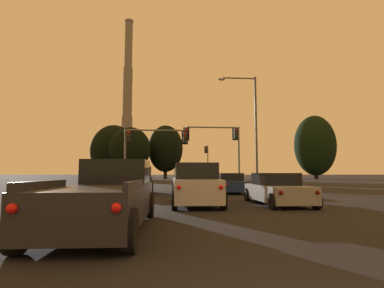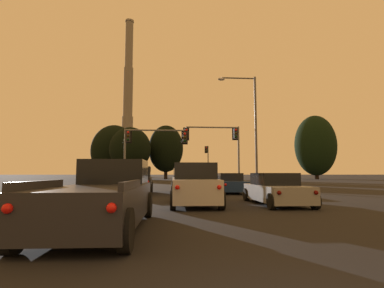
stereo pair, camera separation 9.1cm
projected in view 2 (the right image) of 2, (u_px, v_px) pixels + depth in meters
The scene contains 15 objects.
suv_center_lane_second at pixel (194, 185), 13.52m from camera, with size 2.19×4.94×1.86m.
sedan_right_lane_front at pixel (230, 184), 21.79m from camera, with size 2.06×4.73×1.43m.
suv_left_lane_front at pixel (137, 181), 20.55m from camera, with size 2.28×4.97×1.86m.
pickup_truck_center_lane_front at pixel (188, 182), 21.22m from camera, with size 2.41×5.58×1.82m.
sedan_right_lane_second at pixel (275, 190), 13.69m from camera, with size 1.99×4.71×1.43m.
pickup_truck_left_lane_third at pixel (104, 197), 7.83m from camera, with size 2.29×5.54×1.82m.
traffic_light_overhead_left at pixel (147, 143), 27.04m from camera, with size 5.87×0.50×5.41m.
traffic_light_overhead_right at pixel (220, 141), 28.55m from camera, with size 5.51×0.50×5.89m.
traffic_light_far_right at pixel (207, 158), 53.02m from camera, with size 0.78×0.50×6.29m.
street_lamp at pixel (250, 120), 26.26m from camera, with size 3.44×0.36×9.98m.
smokestack at pixel (128, 114), 115.99m from camera, with size 6.64×6.64×62.32m.
treeline_right_mid at pixel (315, 145), 72.68m from camera, with size 9.90×8.91×15.48m.
treeline_center_left at pixel (114, 151), 74.06m from camera, with size 11.26×10.14×13.35m.
treeline_far_right at pixel (166, 149), 72.36m from camera, with size 8.34×7.50×13.01m.
treeline_left_mid at pixel (130, 149), 65.72m from camera, with size 9.04×8.14×11.54m.
Camera 2 is at (-1.38, -2.05, 1.42)m, focal length 28.00 mm.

